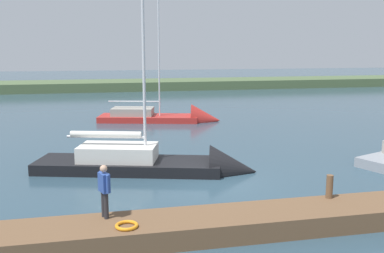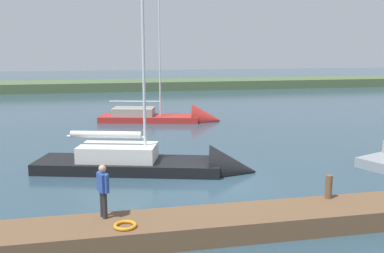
# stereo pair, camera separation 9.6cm
# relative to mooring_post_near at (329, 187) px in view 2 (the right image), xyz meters

# --- Properties ---
(ground_plane) EXTENTS (200.00, 200.00, 0.00)m
(ground_plane) POSITION_rel_mooring_post_near_xyz_m (2.77, -4.30, -1.04)
(ground_plane) COLOR #2D4756
(far_shoreline) EXTENTS (180.00, 8.00, 2.40)m
(far_shoreline) POSITION_rel_mooring_post_near_xyz_m (2.77, -48.68, -1.04)
(far_shoreline) COLOR #4C603D
(far_shoreline) RESTS_ON ground_plane
(dock_pier) EXTENTS (27.74, 1.85, 0.64)m
(dock_pier) POSITION_rel_mooring_post_near_xyz_m (2.77, 0.65, -0.72)
(dock_pier) COLOR brown
(dock_pier) RESTS_ON ground_plane
(mooring_post_near) EXTENTS (0.23, 0.23, 0.80)m
(mooring_post_near) POSITION_rel_mooring_post_near_xyz_m (0.00, 0.00, 0.00)
(mooring_post_near) COLOR brown
(mooring_post_near) RESTS_ON dock_pier
(life_ring_buoy) EXTENTS (0.66, 0.66, 0.10)m
(life_ring_buoy) POSITION_rel_mooring_post_near_xyz_m (6.85, 1.02, -0.35)
(life_ring_buoy) COLOR orange
(life_ring_buoy) RESTS_ON dock_pier
(sailboat_far_left) EXTENTS (9.76, 4.75, 11.78)m
(sailboat_far_left) POSITION_rel_mooring_post_near_xyz_m (1.91, -20.42, -0.84)
(sailboat_far_left) COLOR #B22823
(sailboat_far_left) RESTS_ON ground_plane
(sailboat_behind_pier) EXTENTS (10.47, 5.09, 10.79)m
(sailboat_behind_pier) POSITION_rel_mooring_post_near_xyz_m (4.69, -6.59, -0.83)
(sailboat_behind_pier) COLOR black
(sailboat_behind_pier) RESTS_ON ground_plane
(person_on_dock) EXTENTS (0.36, 0.59, 1.62)m
(person_on_dock) POSITION_rel_mooring_post_near_xyz_m (7.43, 0.16, 0.53)
(person_on_dock) COLOR #28282D
(person_on_dock) RESTS_ON dock_pier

